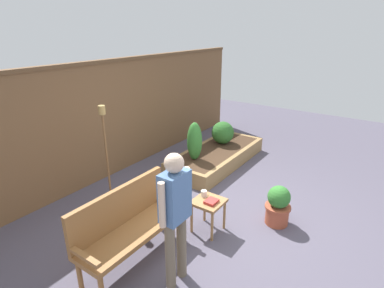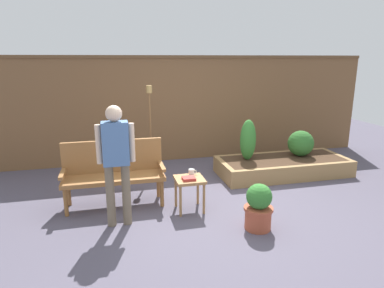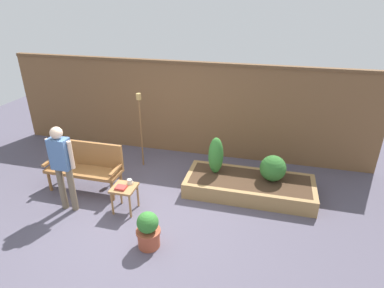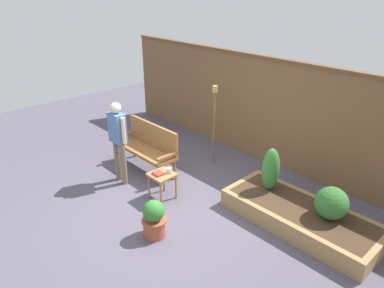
{
  "view_description": "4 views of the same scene",
  "coord_description": "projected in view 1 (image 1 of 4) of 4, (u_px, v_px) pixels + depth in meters",
  "views": [
    {
      "loc": [
        -3.46,
        -1.81,
        2.7
      ],
      "look_at": [
        0.24,
        0.79,
        0.96
      ],
      "focal_mm": 28.76,
      "sensor_mm": 36.0,
      "label": 1
    },
    {
      "loc": [
        -1.38,
        -4.2,
        2.1
      ],
      "look_at": [
        -0.23,
        0.49,
        0.86
      ],
      "focal_mm": 31.34,
      "sensor_mm": 36.0,
      "label": 2
    },
    {
      "loc": [
        1.91,
        -4.11,
        3.46
      ],
      "look_at": [
        0.58,
        1.07,
        0.95
      ],
      "focal_mm": 29.95,
      "sensor_mm": 36.0,
      "label": 3
    },
    {
      "loc": [
        3.9,
        -3.2,
        3.47
      ],
      "look_at": [
        -0.16,
        0.6,
        0.94
      ],
      "focal_mm": 33.69,
      "sensor_mm": 36.0,
      "label": 4
    }
  ],
  "objects": [
    {
      "name": "ground_plane",
      "position": [
        226.0,
        220.0,
        4.58
      ],
      "size": [
        14.0,
        14.0,
        0.0
      ],
      "primitive_type": "plane",
      "color": "#514C5B"
    },
    {
      "name": "garden_bench",
      "position": [
        128.0,
        220.0,
        3.64
      ],
      "size": [
        1.44,
        0.48,
        0.94
      ],
      "color": "#936033",
      "rests_on": "ground_plane"
    },
    {
      "name": "tiki_torch",
      "position": [
        105.0,
        139.0,
        4.56
      ],
      "size": [
        0.1,
        0.1,
        1.64
      ],
      "color": "brown",
      "rests_on": "ground_plane"
    },
    {
      "name": "side_table",
      "position": [
        208.0,
        206.0,
        4.21
      ],
      "size": [
        0.4,
        0.4,
        0.48
      ],
      "color": "#9E7042",
      "rests_on": "ground_plane"
    },
    {
      "name": "fence_back",
      "position": [
        103.0,
        121.0,
        5.59
      ],
      "size": [
        8.4,
        0.14,
        2.16
      ],
      "color": "brown",
      "rests_on": "ground_plane"
    },
    {
      "name": "person_by_bench",
      "position": [
        175.0,
        210.0,
        3.16
      ],
      "size": [
        0.47,
        0.2,
        1.56
      ],
      "color": "#70604C",
      "rests_on": "ground_plane"
    },
    {
      "name": "raised_planter_bed",
      "position": [
        217.0,
        156.0,
        6.44
      ],
      "size": [
        2.4,
        1.0,
        0.3
      ],
      "color": "#997547",
      "rests_on": "ground_plane"
    },
    {
      "name": "shrub_far_corner",
      "position": [
        223.0,
        133.0,
        6.66
      ],
      "size": [
        0.48,
        0.48,
        0.48
      ],
      "color": "brown",
      "rests_on": "raised_planter_bed"
    },
    {
      "name": "shrub_near_bench",
      "position": [
        195.0,
        141.0,
        5.79
      ],
      "size": [
        0.29,
        0.29,
        0.74
      ],
      "color": "brown",
      "rests_on": "raised_planter_bed"
    },
    {
      "name": "cup_on_table",
      "position": [
        204.0,
        193.0,
        4.27
      ],
      "size": [
        0.12,
        0.08,
        0.09
      ],
      "color": "silver",
      "rests_on": "side_table"
    },
    {
      "name": "potted_boxwood",
      "position": [
        278.0,
        206.0,
        4.4
      ],
      "size": [
        0.37,
        0.37,
        0.6
      ],
      "color": "#A84C33",
      "rests_on": "ground_plane"
    },
    {
      "name": "book_on_table",
      "position": [
        211.0,
        201.0,
        4.12
      ],
      "size": [
        0.18,
        0.15,
        0.04
      ],
      "primitive_type": "cube",
      "rotation": [
        0.0,
        0.0,
        -0.01
      ],
      "color": "#B2332D",
      "rests_on": "side_table"
    }
  ]
}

